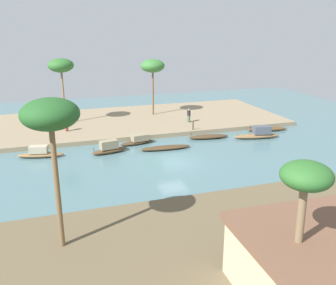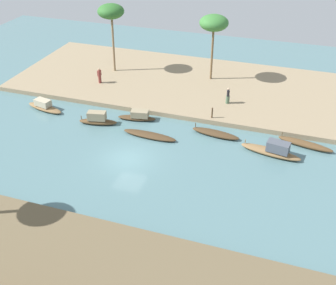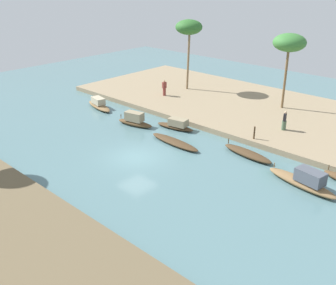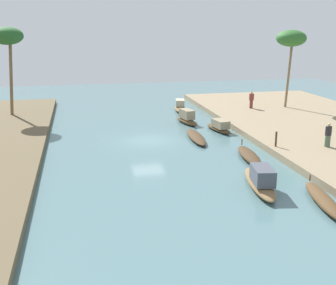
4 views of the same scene
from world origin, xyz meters
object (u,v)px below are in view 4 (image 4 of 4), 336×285
sampan_with_tall_canopy (196,137)px  sampan_open_hull (180,106)px  sampan_foreground (323,200)px  palm_tree_right_short (7,38)px  sampan_midstream (249,155)px  person_by_mooring (251,100)px  sampan_with_red_awning (187,118)px  sampan_upstream_small (260,181)px  palm_tree_left_far (291,39)px  sampan_near_left_bank (219,127)px  person_on_near_bank (328,137)px  mooring_post (276,139)px

sampan_with_tall_canopy → sampan_open_hull: bearing=-4.4°
sampan_foreground → palm_tree_right_short: (24.52, 17.94, 7.43)m
sampan_midstream → person_by_mooring: bearing=-16.0°
sampan_with_red_awning → person_by_mooring: (3.54, -7.76, 0.78)m
sampan_upstream_small → sampan_foreground: bearing=-129.2°
palm_tree_left_far → palm_tree_right_short: 27.55m
sampan_near_left_bank → sampan_with_red_awning: 3.94m
sampan_open_hull → sampan_upstream_small: size_ratio=0.84×
person_by_mooring → palm_tree_left_far: palm_tree_left_far is taller
person_on_near_bank → sampan_with_red_awning: bearing=105.8°
sampan_open_hull → palm_tree_left_far: (-3.06, -10.77, 7.01)m
sampan_midstream → palm_tree_right_short: bearing=53.2°
sampan_with_tall_canopy → palm_tree_left_far: (9.03, -12.37, 7.21)m
person_by_mooring → palm_tree_right_short: palm_tree_right_short is taller
sampan_near_left_bank → palm_tree_left_far: 13.77m
sampan_midstream → person_on_near_bank: bearing=-82.1°
sampan_upstream_small → person_by_mooring: size_ratio=3.08×
sampan_near_left_bank → person_on_near_bank: (-7.80, -5.32, 0.78)m
sampan_upstream_small → palm_tree_right_short: bearing=45.4°
mooring_post → palm_tree_left_far: 17.13m
sampan_with_tall_canopy → sampan_foreground: (-13.61, -2.82, 0.05)m
sampan_foreground → sampan_with_red_awning: 19.32m
sampan_midstream → mooring_post: bearing=-61.7°
sampan_with_red_awning → mooring_post: bearing=-171.8°
sampan_foreground → mooring_post: size_ratio=4.59×
sampan_with_tall_canopy → sampan_midstream: sampan_midstream is taller
sampan_foreground → sampan_near_left_bank: (15.80, 0.13, 0.15)m
mooring_post → person_on_near_bank: bearing=-103.3°
sampan_with_tall_canopy → person_by_mooring: 12.49m
sampan_with_tall_canopy → sampan_near_left_bank: 3.47m
sampan_midstream → sampan_upstream_small: sampan_upstream_small is taller
sampan_upstream_small → mooring_post: 7.39m
person_on_near_bank → sampan_midstream: bearing=163.4°
sampan_upstream_small → mooring_post: size_ratio=4.98×
sampan_upstream_small → palm_tree_right_short: (21.93, 15.69, 7.18)m
sampan_upstream_small → palm_tree_right_short: 27.91m
sampan_midstream → sampan_with_red_awning: size_ratio=1.22×
sampan_with_red_awning → palm_tree_left_far: bearing=-85.5°
sampan_upstream_small → person_by_mooring: person_by_mooring is taller
sampan_near_left_bank → sampan_with_red_awning: size_ratio=1.01×
sampan_with_red_awning → sampan_upstream_small: sampan_upstream_small is taller
sampan_open_hull → sampan_foreground: sampan_open_hull is taller
sampan_foreground → mooring_post: 9.02m
sampan_with_red_awning → sampan_upstream_small: bearing=167.7°
sampan_upstream_small → person_on_near_bank: size_ratio=3.14×
sampan_foreground → palm_tree_right_short: 31.28m
palm_tree_left_far → sampan_foreground: bearing=157.1°
sampan_foreground → sampan_open_hull: bearing=14.8°
person_on_near_bank → person_by_mooring: bearing=70.9°
sampan_with_tall_canopy → palm_tree_right_short: (10.91, 15.12, 7.48)m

